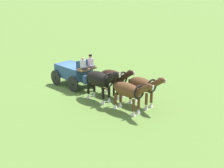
# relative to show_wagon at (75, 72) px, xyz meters

# --- Properties ---
(ground_plane) EXTENTS (220.00, 220.00, 0.00)m
(ground_plane) POSITION_rel_show_wagon_xyz_m (-0.17, -0.06, -1.12)
(ground_plane) COLOR olive
(show_wagon) EXTENTS (5.59, 2.91, 2.62)m
(show_wagon) POSITION_rel_show_wagon_xyz_m (0.00, 0.00, 0.00)
(show_wagon) COLOR #2D4C7A
(show_wagon) RESTS_ON ground
(draft_horse_rear_near) EXTENTS (3.09, 1.63, 2.17)m
(draft_horse_rear_near) POSITION_rel_show_wagon_xyz_m (3.06, 1.84, 0.18)
(draft_horse_rear_near) COLOR #331E14
(draft_horse_rear_near) RESTS_ON ground
(draft_horse_rear_off) EXTENTS (3.08, 1.65, 2.31)m
(draft_horse_rear_off) POSITION_rel_show_wagon_xyz_m (3.51, 0.62, 0.31)
(draft_horse_rear_off) COLOR black
(draft_horse_rear_off) RESTS_ON ground
(draft_horse_lead_near) EXTENTS (2.88, 1.54, 2.23)m
(draft_horse_lead_near) POSITION_rel_show_wagon_xyz_m (5.50, 2.75, 0.23)
(draft_horse_lead_near) COLOR brown
(draft_horse_lead_near) RESTS_ON ground
(draft_horse_lead_off) EXTENTS (3.11, 1.61, 2.19)m
(draft_horse_lead_off) POSITION_rel_show_wagon_xyz_m (5.96, 1.54, 0.20)
(draft_horse_lead_off) COLOR brown
(draft_horse_lead_off) RESTS_ON ground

